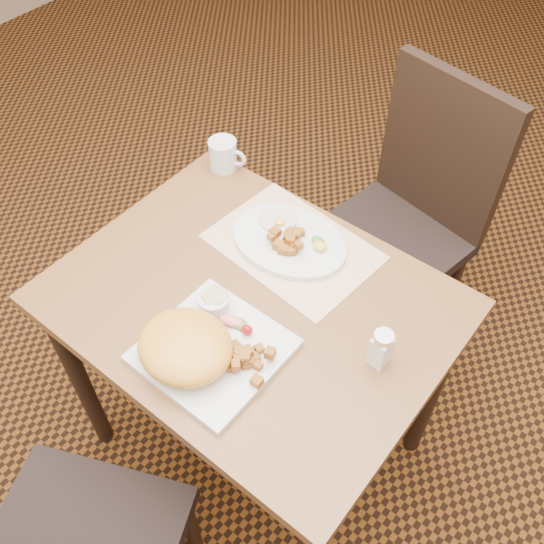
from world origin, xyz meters
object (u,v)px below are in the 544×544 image
(table, at_px, (253,326))
(salt_shaker, at_px, (381,348))
(plate_square, at_px, (214,350))
(plate_oval, at_px, (289,241))
(chair_far, at_px, (408,212))
(coffee_mug, at_px, (224,155))

(table, bearing_deg, salt_shaker, 6.80)
(plate_square, height_order, plate_oval, plate_oval)
(plate_square, bearing_deg, chair_far, 88.41)
(table, height_order, plate_square, plate_square)
(chair_far, xyz_separation_m, plate_square, (-0.02, -0.86, 0.22))
(table, relative_size, plate_square, 3.21)
(table, bearing_deg, coffee_mug, 138.98)
(chair_far, relative_size, plate_square, 3.46)
(table, xyz_separation_m, chair_far, (0.05, 0.70, -0.10))
(salt_shaker, bearing_deg, coffee_mug, 157.94)
(plate_square, bearing_deg, salt_shaker, 34.91)
(plate_square, relative_size, salt_shaker, 2.80)
(plate_oval, bearing_deg, salt_shaker, -23.14)
(table, distance_m, plate_oval, 0.23)
(table, distance_m, coffee_mug, 0.51)
(chair_far, height_order, plate_square, chair_far)
(table, height_order, plate_oval, plate_oval)
(chair_far, xyz_separation_m, salt_shaker, (0.27, -0.66, 0.26))
(table, relative_size, coffee_mug, 8.21)
(plate_square, xyz_separation_m, plate_oval, (-0.07, 0.36, 0.00))
(plate_oval, distance_m, salt_shaker, 0.39)
(plate_square, xyz_separation_m, coffee_mug, (-0.39, 0.48, 0.04))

